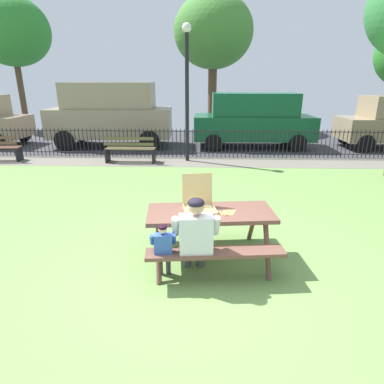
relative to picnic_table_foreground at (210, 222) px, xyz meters
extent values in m
cube|color=#6D934B|center=(-0.21, 1.12, -0.61)|extent=(28.00, 11.37, 0.02)
cube|color=slate|center=(-0.21, 6.10, -0.60)|extent=(28.00, 1.40, 0.01)
cube|color=#38383D|center=(-0.21, 9.97, -0.60)|extent=(28.00, 6.33, 0.01)
cube|color=brown|center=(0.00, 0.00, 0.14)|extent=(1.87, 0.94, 0.06)
cube|color=brown|center=(0.06, -0.60, -0.16)|extent=(1.82, 0.46, 0.05)
cube|color=brown|center=(-0.06, 0.60, -0.16)|extent=(1.82, 0.46, 0.05)
cylinder|color=brown|center=(-0.69, -0.49, -0.24)|extent=(0.11, 0.44, 0.74)
cylinder|color=brown|center=(-0.78, 0.34, -0.24)|extent=(0.11, 0.44, 0.74)
cylinder|color=brown|center=(0.78, -0.34, -0.24)|extent=(0.11, 0.44, 0.74)
cylinder|color=brown|center=(0.69, 0.49, -0.24)|extent=(0.11, 0.44, 0.74)
cube|color=tan|center=(-0.15, -0.02, 0.18)|extent=(0.52, 0.52, 0.01)
cube|color=silver|center=(-0.15, -0.02, 0.19)|extent=(0.48, 0.48, 0.00)
cube|color=tan|center=(-0.11, -0.23, 0.21)|extent=(0.44, 0.09, 0.04)
cube|color=tan|center=(-0.19, 0.19, 0.21)|extent=(0.44, 0.09, 0.04)
cube|color=tan|center=(-0.36, -0.06, 0.21)|extent=(0.09, 0.44, 0.04)
cube|color=tan|center=(0.06, 0.02, 0.21)|extent=(0.09, 0.44, 0.04)
cube|color=tan|center=(-0.20, 0.21, 0.45)|extent=(0.45, 0.14, 0.44)
cylinder|color=tan|center=(-0.15, -0.02, 0.19)|extent=(0.38, 0.38, 0.01)
cylinder|color=#EDBD5A|center=(-0.15, -0.02, 0.20)|extent=(0.35, 0.35, 0.00)
pyramid|color=#E3C94D|center=(0.25, -0.04, 0.18)|extent=(0.25, 0.24, 0.01)
cube|color=tan|center=(0.17, -0.11, 0.18)|extent=(0.12, 0.14, 0.02)
cylinder|color=#474747|center=(-0.33, -0.21, -0.38)|extent=(0.12, 0.12, 0.44)
cylinder|color=#474747|center=(-0.31, -0.42, -0.13)|extent=(0.19, 0.43, 0.15)
cylinder|color=#474747|center=(-0.13, -0.19, -0.38)|extent=(0.12, 0.12, 0.44)
cylinder|color=#474747|center=(-0.11, -0.40, -0.13)|extent=(0.19, 0.43, 0.15)
cube|color=silver|center=(-0.19, -0.62, 0.10)|extent=(0.44, 0.26, 0.52)
cylinder|color=silver|center=(-0.45, -0.60, 0.21)|extent=(0.11, 0.22, 0.31)
cylinder|color=silver|center=(0.06, -0.55, 0.21)|extent=(0.11, 0.22, 0.31)
sphere|color=tan|center=(-0.19, -0.60, 0.48)|extent=(0.21, 0.21, 0.21)
ellipsoid|color=black|center=(-0.19, -0.61, 0.53)|extent=(0.21, 0.20, 0.12)
cylinder|color=#3A3A3A|center=(-0.68, -0.44, -0.38)|extent=(0.07, 0.07, 0.44)
cylinder|color=#3A3A3A|center=(-0.67, -0.56, -0.14)|extent=(0.10, 0.23, 0.08)
cylinder|color=#3A3A3A|center=(-0.57, -0.43, -0.38)|extent=(0.07, 0.07, 0.44)
cylinder|color=#3A3A3A|center=(-0.56, -0.55, -0.14)|extent=(0.10, 0.23, 0.08)
cube|color=#3359B2|center=(-0.61, -0.66, -0.02)|extent=(0.24, 0.14, 0.28)
cylinder|color=#3359B2|center=(-0.75, -0.65, 0.04)|extent=(0.06, 0.12, 0.17)
cylinder|color=#3359B2|center=(-0.47, -0.62, 0.04)|extent=(0.06, 0.12, 0.17)
sphere|color=beige|center=(-0.61, -0.65, 0.19)|extent=(0.11, 0.11, 0.11)
ellipsoid|color=black|center=(-0.61, -0.66, 0.22)|extent=(0.11, 0.11, 0.07)
cylinder|color=black|center=(-0.21, 6.80, 0.30)|extent=(20.42, 0.03, 0.03)
cylinder|color=black|center=(-0.21, 6.80, -0.45)|extent=(20.42, 0.03, 0.03)
cylinder|color=black|center=(-7.26, 6.80, -0.11)|extent=(0.02, 0.02, 0.97)
cylinder|color=black|center=(-7.11, 6.80, -0.11)|extent=(0.02, 0.02, 0.97)
cylinder|color=black|center=(-6.97, 6.80, -0.11)|extent=(0.02, 0.02, 0.97)
cylinder|color=black|center=(-6.83, 6.80, -0.11)|extent=(0.02, 0.02, 0.97)
cylinder|color=black|center=(-6.69, 6.80, -0.11)|extent=(0.02, 0.02, 0.97)
cylinder|color=black|center=(-6.55, 6.80, -0.11)|extent=(0.02, 0.02, 0.97)
cylinder|color=black|center=(-6.41, 6.80, -0.11)|extent=(0.02, 0.02, 0.97)
cylinder|color=black|center=(-6.27, 6.80, -0.11)|extent=(0.02, 0.02, 0.97)
cylinder|color=black|center=(-6.13, 6.80, -0.11)|extent=(0.02, 0.02, 0.97)
cylinder|color=black|center=(-5.99, 6.80, -0.11)|extent=(0.02, 0.02, 0.97)
cylinder|color=black|center=(-5.85, 6.80, -0.11)|extent=(0.02, 0.02, 0.97)
cylinder|color=black|center=(-5.71, 6.80, -0.11)|extent=(0.02, 0.02, 0.97)
cylinder|color=black|center=(-5.57, 6.80, -0.11)|extent=(0.02, 0.02, 0.97)
cylinder|color=black|center=(-5.42, 6.80, -0.11)|extent=(0.02, 0.02, 0.97)
cylinder|color=black|center=(-5.28, 6.80, -0.11)|extent=(0.02, 0.02, 0.97)
cylinder|color=black|center=(-5.14, 6.80, -0.11)|extent=(0.02, 0.02, 0.97)
cylinder|color=black|center=(-5.00, 6.80, -0.11)|extent=(0.02, 0.02, 0.97)
cylinder|color=black|center=(-4.86, 6.80, -0.11)|extent=(0.02, 0.02, 0.97)
cylinder|color=black|center=(-4.72, 6.80, -0.11)|extent=(0.02, 0.02, 0.97)
cylinder|color=black|center=(-4.58, 6.80, -0.11)|extent=(0.02, 0.02, 0.97)
cylinder|color=black|center=(-4.44, 6.80, -0.11)|extent=(0.02, 0.02, 0.97)
cylinder|color=black|center=(-4.30, 6.80, -0.11)|extent=(0.02, 0.02, 0.97)
cylinder|color=black|center=(-4.16, 6.80, -0.11)|extent=(0.02, 0.02, 0.97)
cylinder|color=black|center=(-4.02, 6.80, -0.11)|extent=(0.02, 0.02, 0.97)
cylinder|color=black|center=(-3.88, 6.80, -0.11)|extent=(0.02, 0.02, 0.97)
cylinder|color=black|center=(-3.73, 6.80, -0.11)|extent=(0.02, 0.02, 0.97)
cylinder|color=black|center=(-3.59, 6.80, -0.11)|extent=(0.02, 0.02, 0.97)
cylinder|color=black|center=(-3.45, 6.80, -0.11)|extent=(0.02, 0.02, 0.97)
cylinder|color=black|center=(-3.31, 6.80, -0.11)|extent=(0.02, 0.02, 0.97)
cylinder|color=black|center=(-3.17, 6.80, -0.11)|extent=(0.02, 0.02, 0.97)
cylinder|color=black|center=(-3.03, 6.80, -0.11)|extent=(0.02, 0.02, 0.97)
cylinder|color=black|center=(-2.89, 6.80, -0.11)|extent=(0.02, 0.02, 0.97)
cylinder|color=black|center=(-2.75, 6.80, -0.11)|extent=(0.02, 0.02, 0.97)
cylinder|color=black|center=(-2.61, 6.80, -0.11)|extent=(0.02, 0.02, 0.97)
cylinder|color=black|center=(-2.47, 6.80, -0.11)|extent=(0.02, 0.02, 0.97)
cylinder|color=black|center=(-2.33, 6.80, -0.11)|extent=(0.02, 0.02, 0.97)
cylinder|color=black|center=(-2.19, 6.80, -0.11)|extent=(0.02, 0.02, 0.97)
cylinder|color=black|center=(-2.04, 6.80, -0.11)|extent=(0.02, 0.02, 0.97)
cylinder|color=black|center=(-1.90, 6.80, -0.11)|extent=(0.02, 0.02, 0.97)
cylinder|color=black|center=(-1.76, 6.80, -0.11)|extent=(0.02, 0.02, 0.97)
cylinder|color=black|center=(-1.62, 6.80, -0.11)|extent=(0.02, 0.02, 0.97)
cylinder|color=black|center=(-1.48, 6.80, -0.11)|extent=(0.02, 0.02, 0.97)
cylinder|color=black|center=(-1.34, 6.80, -0.11)|extent=(0.02, 0.02, 0.97)
cylinder|color=black|center=(-1.20, 6.80, -0.11)|extent=(0.02, 0.02, 0.97)
cylinder|color=black|center=(-1.06, 6.80, -0.11)|extent=(0.02, 0.02, 0.97)
cylinder|color=black|center=(-0.92, 6.80, -0.11)|extent=(0.02, 0.02, 0.97)
cylinder|color=black|center=(-0.78, 6.80, -0.11)|extent=(0.02, 0.02, 0.97)
cylinder|color=black|center=(-0.64, 6.80, -0.11)|extent=(0.02, 0.02, 0.97)
cylinder|color=black|center=(-0.50, 6.80, -0.11)|extent=(0.02, 0.02, 0.97)
cylinder|color=black|center=(-0.35, 6.80, -0.11)|extent=(0.02, 0.02, 0.97)
cylinder|color=black|center=(-0.21, 6.80, -0.11)|extent=(0.02, 0.02, 0.97)
cylinder|color=black|center=(-0.07, 6.80, -0.11)|extent=(0.02, 0.02, 0.97)
cylinder|color=black|center=(0.07, 6.80, -0.11)|extent=(0.02, 0.02, 0.97)
cylinder|color=black|center=(0.21, 6.80, -0.11)|extent=(0.02, 0.02, 0.97)
cylinder|color=black|center=(0.35, 6.80, -0.11)|extent=(0.02, 0.02, 0.97)
cylinder|color=black|center=(0.49, 6.80, -0.11)|extent=(0.02, 0.02, 0.97)
cylinder|color=black|center=(0.63, 6.80, -0.11)|extent=(0.02, 0.02, 0.97)
cylinder|color=black|center=(0.77, 6.80, -0.11)|extent=(0.02, 0.02, 0.97)
cylinder|color=black|center=(0.91, 6.80, -0.11)|extent=(0.02, 0.02, 0.97)
cylinder|color=black|center=(1.05, 6.80, -0.11)|extent=(0.02, 0.02, 0.97)
cylinder|color=black|center=(1.19, 6.80, -0.11)|extent=(0.02, 0.02, 0.97)
cylinder|color=black|center=(1.34, 6.80, -0.11)|extent=(0.02, 0.02, 0.97)
cylinder|color=black|center=(1.48, 6.80, -0.11)|extent=(0.02, 0.02, 0.97)
cylinder|color=black|center=(1.62, 6.80, -0.11)|extent=(0.02, 0.02, 0.97)
cylinder|color=black|center=(1.76, 6.80, -0.11)|extent=(0.02, 0.02, 0.97)
cylinder|color=black|center=(1.90, 6.80, -0.11)|extent=(0.02, 0.02, 0.97)
cylinder|color=black|center=(2.04, 6.80, -0.11)|extent=(0.02, 0.02, 0.97)
cylinder|color=black|center=(2.18, 6.80, -0.11)|extent=(0.02, 0.02, 0.97)
cylinder|color=black|center=(2.32, 6.80, -0.11)|extent=(0.02, 0.02, 0.97)
cylinder|color=black|center=(2.46, 6.80, -0.11)|extent=(0.02, 0.02, 0.97)
cylinder|color=black|center=(2.60, 6.80, -0.11)|extent=(0.02, 0.02, 0.97)
cylinder|color=black|center=(2.74, 6.80, -0.11)|extent=(0.02, 0.02, 0.97)
cylinder|color=black|center=(2.88, 6.80, -0.11)|extent=(0.02, 0.02, 0.97)
cylinder|color=black|center=(3.03, 6.80, -0.11)|extent=(0.02, 0.02, 0.97)
cylinder|color=black|center=(3.17, 6.80, -0.11)|extent=(0.02, 0.02, 0.97)
cylinder|color=black|center=(3.31, 6.80, -0.11)|extent=(0.02, 0.02, 0.97)
cylinder|color=black|center=(3.45, 6.80, -0.11)|extent=(0.02, 0.02, 0.97)
cylinder|color=black|center=(3.59, 6.80, -0.11)|extent=(0.02, 0.02, 0.97)
cylinder|color=black|center=(3.73, 6.80, -0.11)|extent=(0.02, 0.02, 0.97)
cylinder|color=black|center=(3.87, 6.80, -0.11)|extent=(0.02, 0.02, 0.97)
cylinder|color=black|center=(4.01, 6.80, -0.11)|extent=(0.02, 0.02, 0.97)
cylinder|color=black|center=(4.15, 6.80, -0.11)|extent=(0.02, 0.02, 0.97)
cylinder|color=black|center=(4.29, 6.80, -0.11)|extent=(0.02, 0.02, 0.97)
cylinder|color=black|center=(4.43, 6.80, -0.11)|extent=(0.02, 0.02, 0.97)
cylinder|color=black|center=(4.58, 6.80, -0.11)|extent=(0.02, 0.02, 0.97)
cylinder|color=black|center=(4.72, 6.80, -0.11)|extent=(0.02, 0.02, 0.97)
cylinder|color=black|center=(4.86, 6.80, -0.11)|extent=(0.02, 0.02, 0.97)
cylinder|color=black|center=(5.00, 6.80, -0.11)|extent=(0.02, 0.02, 0.97)
cylinder|color=black|center=(5.14, 6.80, -0.11)|extent=(0.02, 0.02, 0.97)
cylinder|color=black|center=(5.28, 6.80, -0.11)|extent=(0.02, 0.02, 0.97)
cylinder|color=black|center=(5.42, 6.80, -0.11)|extent=(0.02, 0.02, 0.97)
cylinder|color=black|center=(5.56, 6.80, -0.11)|extent=(0.02, 0.02, 0.97)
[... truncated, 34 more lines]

